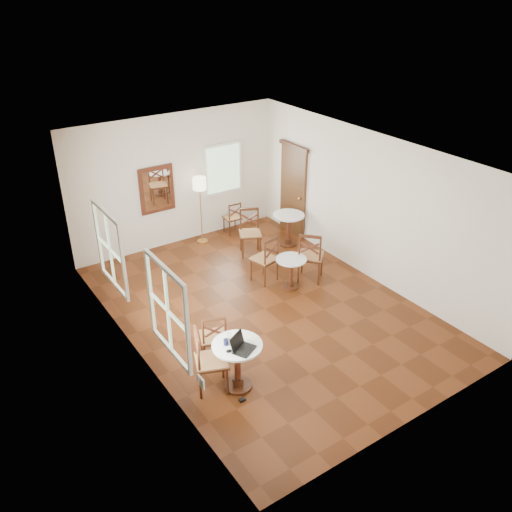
{
  "coord_description": "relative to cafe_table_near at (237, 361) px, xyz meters",
  "views": [
    {
      "loc": [
        -4.87,
        -6.95,
        5.67
      ],
      "look_at": [
        0.0,
        0.3,
        1.0
      ],
      "focal_mm": 37.75,
      "sensor_mm": 36.0,
      "label": 1
    }
  ],
  "objects": [
    {
      "name": "ground",
      "position": [
        1.56,
        1.53,
        -0.5
      ],
      "size": [
        7.0,
        7.0,
        0.0
      ],
      "primitive_type": "plane",
      "color": "#54250E",
      "rests_on": "ground"
    },
    {
      "name": "room_shell",
      "position": [
        1.5,
        1.8,
        1.39
      ],
      "size": [
        5.02,
        7.02,
        3.01
      ],
      "color": "silver",
      "rests_on": "ground"
    },
    {
      "name": "cafe_table_near",
      "position": [
        0.0,
        0.0,
        0.0
      ],
      "size": [
        0.76,
        0.76,
        0.8
      ],
      "color": "#411F10",
      "rests_on": "ground"
    },
    {
      "name": "cafe_table_mid",
      "position": [
        2.44,
        1.89,
        -0.09
      ],
      "size": [
        0.61,
        0.61,
        0.65
      ],
      "color": "#411F10",
      "rests_on": "ground"
    },
    {
      "name": "cafe_table_back",
      "position": [
        3.54,
        3.44,
        -0.03
      ],
      "size": [
        0.72,
        0.72,
        0.76
      ],
      "color": "#411F10",
      "rests_on": "ground"
    },
    {
      "name": "chair_near_a",
      "position": [
        0.02,
        0.75,
        -0.03
      ],
      "size": [
        0.55,
        0.55,
        0.93
      ],
      "rotation": [
        0.0,
        0.0,
        2.78
      ],
      "color": "#411F10",
      "rests_on": "ground"
    },
    {
      "name": "chair_near_b",
      "position": [
        -0.36,
        0.21,
        0.03
      ],
      "size": [
        0.64,
        0.64,
        1.06
      ],
      "rotation": [
        0.0,
        0.0,
        1.19
      ],
      "color": "#411F10",
      "rests_on": "ground"
    },
    {
      "name": "chair_mid_a",
      "position": [
        2.16,
        2.39,
        0.01
      ],
      "size": [
        0.56,
        0.56,
        1.01
      ],
      "rotation": [
        0.0,
        0.0,
        3.37
      ],
      "color": "#411F10",
      "rests_on": "ground"
    },
    {
      "name": "chair_mid_b",
      "position": [
        2.95,
        1.91,
        0.05
      ],
      "size": [
        0.71,
        0.71,
        1.1
      ],
      "rotation": [
        0.0,
        0.0,
        2.3
      ],
      "color": "#411F10",
      "rests_on": "ground"
    },
    {
      "name": "chair_back_a",
      "position": [
        2.81,
        4.7,
        -0.09
      ],
      "size": [
        0.4,
        0.4,
        0.81
      ],
      "rotation": [
        0.0,
        0.0,
        3.06
      ],
      "color": "#411F10",
      "rests_on": "ground"
    },
    {
      "name": "chair_back_b",
      "position": [
        2.58,
        3.57,
        0.02
      ],
      "size": [
        0.64,
        0.64,
        1.03
      ],
      "rotation": [
        0.0,
        0.0,
        -0.46
      ],
      "color": "#411F10",
      "rests_on": "ground"
    },
    {
      "name": "floor_lamp",
      "position": [
        1.96,
        4.68,
        0.85
      ],
      "size": [
        0.31,
        0.31,
        1.59
      ],
      "color": "#BF8C3F",
      "rests_on": "ground"
    },
    {
      "name": "laptop",
      "position": [
        -0.01,
        -0.13,
        0.36
      ],
      "size": [
        0.42,
        0.4,
        0.23
      ],
      "rotation": [
        0.0,
        0.0,
        0.5
      ],
      "color": "black",
      "rests_on": "cafe_table_near"
    },
    {
      "name": "mouse",
      "position": [
        -0.19,
        -0.08,
        0.32
      ],
      "size": [
        0.1,
        0.06,
        0.03
      ],
      "primitive_type": "ellipsoid",
      "rotation": [
        0.0,
        0.0,
        -0.08
      ],
      "color": "black",
      "rests_on": "cafe_table_near"
    },
    {
      "name": "navy_mug",
      "position": [
        -0.13,
        0.09,
        0.35
      ],
      "size": [
        0.12,
        0.08,
        0.09
      ],
      "color": "black",
      "rests_on": "cafe_table_near"
    },
    {
      "name": "water_glass",
      "position": [
        -0.02,
        0.19,
        0.36
      ],
      "size": [
        0.06,
        0.06,
        0.11
      ],
      "primitive_type": "cylinder",
      "color": "white",
      "rests_on": "cafe_table_near"
    },
    {
      "name": "power_adapter",
      "position": [
        -0.12,
        -0.3,
        -0.48
      ],
      "size": [
        0.1,
        0.06,
        0.04
      ],
      "primitive_type": "cube",
      "color": "black",
      "rests_on": "ground"
    }
  ]
}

